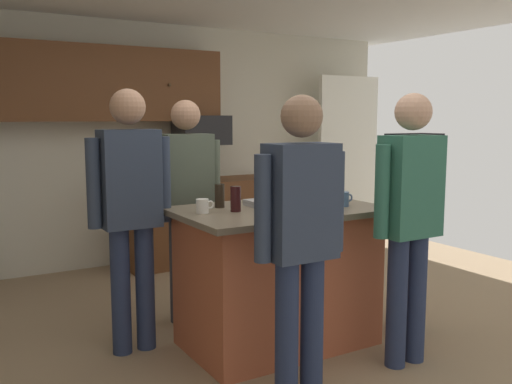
{
  "coord_description": "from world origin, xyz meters",
  "views": [
    {
      "loc": [
        -2.05,
        -3.16,
        1.6
      ],
      "look_at": [
        0.02,
        0.35,
        1.05
      ],
      "focal_mm": 39.46,
      "sensor_mm": 36.0,
      "label": 1
    }
  ],
  "objects_px": {
    "tumbler_amber": "(220,196)",
    "serving_tray": "(280,203)",
    "person_guest_left": "(130,202)",
    "person_host_foreground": "(412,198)",
    "person_guest_right": "(410,210)",
    "glass_pilsner": "(268,203)",
    "glass_stout_tall": "(236,199)",
    "person_guest_by_door": "(187,195)",
    "person_elder_center": "(301,230)",
    "microwave_over_range": "(201,130)",
    "kitchen_island": "(278,276)",
    "glass_short_whisky": "(293,200)",
    "mug_ceramic_white": "(343,199)",
    "mug_blue_stoneware": "(203,206)"
  },
  "relations": [
    {
      "from": "person_guest_by_door",
      "to": "glass_short_whisky",
      "type": "xyz_separation_m",
      "value": [
        0.37,
        -0.91,
        0.05
      ]
    },
    {
      "from": "person_guest_by_door",
      "to": "mug_blue_stoneware",
      "type": "bearing_deg",
      "value": -39.97
    },
    {
      "from": "person_host_foreground",
      "to": "glass_stout_tall",
      "type": "distance_m",
      "value": 1.34
    },
    {
      "from": "glass_short_whisky",
      "to": "mug_blue_stoneware",
      "type": "xyz_separation_m",
      "value": [
        -0.56,
        0.22,
        -0.03
      ]
    },
    {
      "from": "person_guest_right",
      "to": "person_elder_center",
      "type": "relative_size",
      "value": 1.02
    },
    {
      "from": "person_guest_right",
      "to": "glass_pilsner",
      "type": "xyz_separation_m",
      "value": [
        -0.73,
        0.53,
        0.03
      ]
    },
    {
      "from": "glass_stout_tall",
      "to": "person_guest_by_door",
      "type": "bearing_deg",
      "value": 91.7
    },
    {
      "from": "glass_stout_tall",
      "to": "mug_blue_stoneware",
      "type": "height_order",
      "value": "glass_stout_tall"
    },
    {
      "from": "person_elder_center",
      "to": "serving_tray",
      "type": "height_order",
      "value": "person_elder_center"
    },
    {
      "from": "person_host_foreground",
      "to": "serving_tray",
      "type": "height_order",
      "value": "person_host_foreground"
    },
    {
      "from": "kitchen_island",
      "to": "person_elder_center",
      "type": "bearing_deg",
      "value": -114.58
    },
    {
      "from": "mug_ceramic_white",
      "to": "tumbler_amber",
      "type": "xyz_separation_m",
      "value": [
        -0.77,
        0.39,
        0.03
      ]
    },
    {
      "from": "mug_ceramic_white",
      "to": "person_guest_right",
      "type": "bearing_deg",
      "value": -77.8
    },
    {
      "from": "person_elder_center",
      "to": "person_host_foreground",
      "type": "xyz_separation_m",
      "value": [
        1.33,
        0.47,
        0.02
      ]
    },
    {
      "from": "microwave_over_range",
      "to": "glass_short_whisky",
      "type": "distance_m",
      "value": 2.69
    },
    {
      "from": "person_guest_by_door",
      "to": "serving_tray",
      "type": "distance_m",
      "value": 0.8
    },
    {
      "from": "person_guest_by_door",
      "to": "glass_short_whisky",
      "type": "distance_m",
      "value": 0.99
    },
    {
      "from": "person_guest_left",
      "to": "glass_pilsner",
      "type": "distance_m",
      "value": 0.92
    },
    {
      "from": "person_elder_center",
      "to": "glass_short_whisky",
      "type": "xyz_separation_m",
      "value": [
        0.37,
        0.61,
        0.06
      ]
    },
    {
      "from": "person_elder_center",
      "to": "person_host_foreground",
      "type": "bearing_deg",
      "value": -45.79
    },
    {
      "from": "serving_tray",
      "to": "mug_blue_stoneware",
      "type": "bearing_deg",
      "value": -178.94
    },
    {
      "from": "kitchen_island",
      "to": "glass_stout_tall",
      "type": "bearing_deg",
      "value": 177.43
    },
    {
      "from": "person_elder_center",
      "to": "tumbler_amber",
      "type": "xyz_separation_m",
      "value": [
        0.01,
        0.98,
        0.07
      ]
    },
    {
      "from": "person_guest_right",
      "to": "person_host_foreground",
      "type": "bearing_deg",
      "value": -85.44
    },
    {
      "from": "microwave_over_range",
      "to": "kitchen_island",
      "type": "xyz_separation_m",
      "value": [
        -0.58,
        -2.45,
        -0.96
      ]
    },
    {
      "from": "kitchen_island",
      "to": "glass_stout_tall",
      "type": "distance_m",
      "value": 0.65
    },
    {
      "from": "kitchen_island",
      "to": "person_guest_left",
      "type": "distance_m",
      "value": 1.13
    },
    {
      "from": "person_elder_center",
      "to": "person_host_foreground",
      "type": "distance_m",
      "value": 1.41
    },
    {
      "from": "mug_blue_stoneware",
      "to": "tumbler_amber",
      "type": "distance_m",
      "value": 0.25
    },
    {
      "from": "person_guest_right",
      "to": "mug_blue_stoneware",
      "type": "xyz_separation_m",
      "value": [
        -1.08,
        0.76,
        0.01
      ]
    },
    {
      "from": "kitchen_island",
      "to": "person_elder_center",
      "type": "relative_size",
      "value": 0.82
    },
    {
      "from": "person_guest_by_door",
      "to": "person_elder_center",
      "type": "bearing_deg",
      "value": -24.55
    },
    {
      "from": "person_elder_center",
      "to": "glass_stout_tall",
      "type": "distance_m",
      "value": 0.78
    },
    {
      "from": "kitchen_island",
      "to": "glass_pilsner",
      "type": "distance_m",
      "value": 0.6
    },
    {
      "from": "person_host_foreground",
      "to": "person_guest_by_door",
      "type": "bearing_deg",
      "value": -21.98
    },
    {
      "from": "glass_stout_tall",
      "to": "glass_short_whisky",
      "type": "bearing_deg",
      "value": -25.29
    },
    {
      "from": "person_guest_right",
      "to": "person_guest_left",
      "type": "xyz_separation_m",
      "value": [
        -1.45,
        1.09,
        0.02
      ]
    },
    {
      "from": "tumbler_amber",
      "to": "serving_tray",
      "type": "height_order",
      "value": "tumbler_amber"
    },
    {
      "from": "kitchen_island",
      "to": "mug_blue_stoneware",
      "type": "distance_m",
      "value": 0.76
    },
    {
      "from": "glass_pilsner",
      "to": "tumbler_amber",
      "type": "height_order",
      "value": "tumbler_amber"
    },
    {
      "from": "glass_short_whisky",
      "to": "glass_pilsner",
      "type": "xyz_separation_m",
      "value": [
        -0.21,
        -0.02,
        -0.01
      ]
    },
    {
      "from": "microwave_over_range",
      "to": "serving_tray",
      "type": "xyz_separation_m",
      "value": [
        -0.51,
        -2.37,
        -0.45
      ]
    },
    {
      "from": "person_guest_right",
      "to": "person_host_foreground",
      "type": "distance_m",
      "value": 0.6
    },
    {
      "from": "person_guest_left",
      "to": "glass_short_whisky",
      "type": "distance_m",
      "value": 1.09
    },
    {
      "from": "mug_ceramic_white",
      "to": "glass_short_whisky",
      "type": "distance_m",
      "value": 0.41
    },
    {
      "from": "person_guest_left",
      "to": "person_host_foreground",
      "type": "height_order",
      "value": "person_guest_left"
    },
    {
      "from": "person_guest_left",
      "to": "serving_tray",
      "type": "height_order",
      "value": "person_guest_left"
    },
    {
      "from": "glass_stout_tall",
      "to": "tumbler_amber",
      "type": "height_order",
      "value": "glass_stout_tall"
    },
    {
      "from": "microwave_over_range",
      "to": "person_guest_by_door",
      "type": "relative_size",
      "value": 0.32
    },
    {
      "from": "microwave_over_range",
      "to": "mug_ceramic_white",
      "type": "xyz_separation_m",
      "value": [
        -0.15,
        -2.63,
        -0.42
      ]
    }
  ]
}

